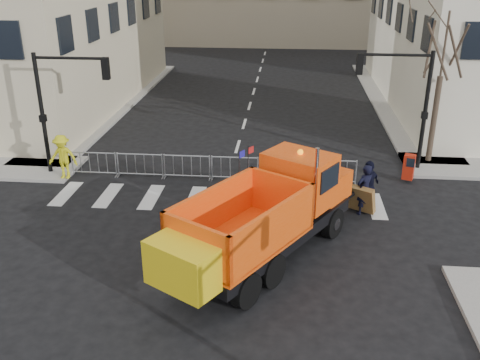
# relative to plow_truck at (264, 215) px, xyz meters

# --- Properties ---
(ground) EXTENTS (120.00, 120.00, 0.00)m
(ground) POSITION_rel_plow_truck_xyz_m (-1.89, -1.07, -1.64)
(ground) COLOR black
(ground) RESTS_ON ground
(sidewalk_back) EXTENTS (64.00, 5.00, 0.15)m
(sidewalk_back) POSITION_rel_plow_truck_xyz_m (-1.89, 7.43, -1.56)
(sidewalk_back) COLOR gray
(sidewalk_back) RESTS_ON ground
(traffic_light_left) EXTENTS (0.18, 0.18, 5.40)m
(traffic_light_left) POSITION_rel_plow_truck_xyz_m (-9.89, 6.43, 1.06)
(traffic_light_left) COLOR black
(traffic_light_left) RESTS_ON ground
(traffic_light_right) EXTENTS (0.18, 0.18, 5.40)m
(traffic_light_right) POSITION_rel_plow_truck_xyz_m (6.61, 8.43, 1.06)
(traffic_light_right) COLOR black
(traffic_light_right) RESTS_ON ground
(crowd_barriers) EXTENTS (12.60, 0.60, 1.10)m
(crowd_barriers) POSITION_rel_plow_truck_xyz_m (-2.64, 6.53, -1.09)
(crowd_barriers) COLOR #9EA0A5
(crowd_barriers) RESTS_ON ground
(street_tree) EXTENTS (3.00, 3.00, 7.50)m
(street_tree) POSITION_rel_plow_truck_xyz_m (7.31, 9.43, 2.11)
(street_tree) COLOR #382B21
(street_tree) RESTS_ON ground
(plow_truck) EXTENTS (7.13, 9.39, 3.68)m
(plow_truck) POSITION_rel_plow_truck_xyz_m (0.00, 0.00, 0.00)
(plow_truck) COLOR black
(plow_truck) RESTS_ON ground
(cop_a) EXTENTS (0.86, 0.80, 1.98)m
(cop_a) POSITION_rel_plow_truck_xyz_m (3.59, 3.72, -0.64)
(cop_a) COLOR black
(cop_a) RESTS_ON ground
(cop_b) EXTENTS (0.97, 0.89, 1.61)m
(cop_b) POSITION_rel_plow_truck_xyz_m (2.41, 4.83, -0.83)
(cop_b) COLOR black
(cop_b) RESTS_ON ground
(cop_c) EXTENTS (1.17, 1.24, 2.06)m
(cop_c) POSITION_rel_plow_truck_xyz_m (3.76, 3.96, -0.60)
(cop_c) COLOR black
(cop_c) RESTS_ON ground
(worker) EXTENTS (1.27, 0.75, 1.94)m
(worker) POSITION_rel_plow_truck_xyz_m (-8.92, 5.73, -0.51)
(worker) COLOR gold
(worker) RESTS_ON sidewalk_back
(newspaper_box) EXTENTS (0.56, 0.53, 1.10)m
(newspaper_box) POSITION_rel_plow_truck_xyz_m (5.88, 7.01, -0.94)
(newspaper_box) COLOR #B4200D
(newspaper_box) RESTS_ON sidewalk_back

